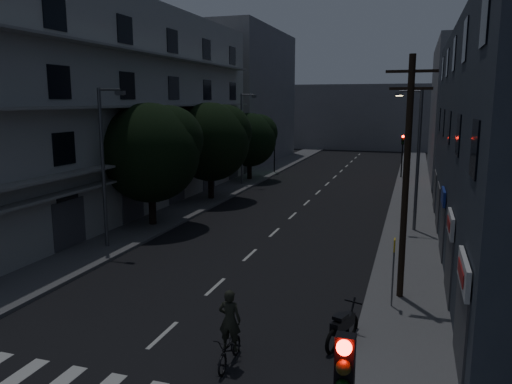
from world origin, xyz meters
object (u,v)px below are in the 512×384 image
Objects in this scene: utility_pole at (406,174)px; motorcycle at (343,328)px; cyclist at (230,340)px; bus_stop_sign at (394,260)px.

utility_pole is 4.45× the size of motorcycle.
cyclist is at bearing -124.70° from utility_pole.
utility_pole is at bearing 76.73° from bus_stop_sign.
utility_pole is at bearing 54.23° from cyclist.
cyclist is (-4.50, -6.50, -4.10)m from utility_pole.
motorcycle is 0.88× the size of cyclist.
motorcycle is at bearing 36.88° from cyclist.
utility_pole is 3.56× the size of bus_stop_sign.
utility_pole is 8.90m from cyclist.
bus_stop_sign is (-0.26, -1.08, -2.98)m from utility_pole.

